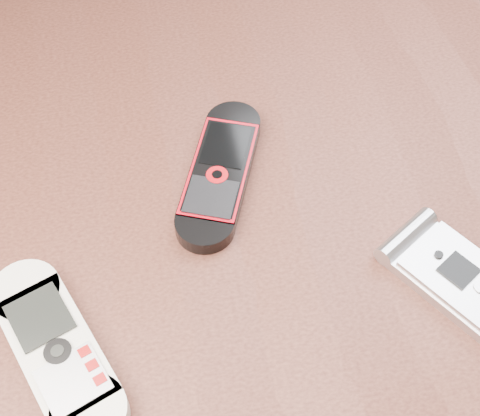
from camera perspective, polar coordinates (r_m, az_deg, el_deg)
name	(u,v)px	position (r m, az deg, el deg)	size (l,w,h in m)	color
table	(235,278)	(0.66, -0.43, -5.96)	(1.20, 0.80, 0.75)	black
nokia_white	(57,350)	(0.52, -15.37, -11.58)	(0.05, 0.17, 0.02)	silver
nokia_black_red	(220,172)	(0.59, -1.73, 3.10)	(0.05, 0.17, 0.02)	black
motorola_razr	(460,278)	(0.56, 18.25, -5.67)	(0.06, 0.12, 0.02)	#BAB9BE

